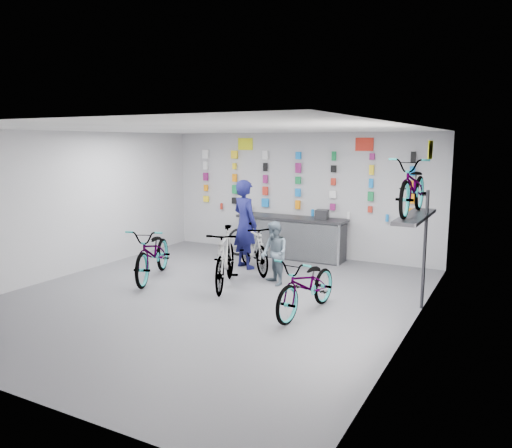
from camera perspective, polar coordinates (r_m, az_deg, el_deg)
The scene contains 21 objects.
floor at distance 9.16m, azimuth -5.22°, elevation -8.31°, with size 8.00×8.00×0.00m, color #545359.
ceiling at distance 8.73m, azimuth -5.52°, elevation 10.79°, with size 8.00×8.00×0.00m, color white.
wall_back at distance 12.33m, azimuth 4.94°, elevation 3.40°, with size 7.00×7.00×0.00m, color #B2B2B4.
wall_front at distance 5.97m, azimuth -27.07°, elevation -4.03°, with size 7.00×7.00×0.00m, color #B2B2B4.
wall_left at distance 11.13m, azimuth -20.59°, elevation 2.19°, with size 8.00×8.00×0.00m, color #B2B2B4.
wall_right at distance 7.51m, azimuth 17.54°, elevation -0.87°, with size 8.00×8.00×0.00m, color #B2B2B4.
counter at distance 12.06m, azimuth 4.01°, elevation -1.59°, with size 2.70×0.66×1.00m.
merch_wall at distance 12.29m, azimuth 4.31°, elevation 4.79°, with size 5.56×0.08×1.57m.
wall_bracket at distance 8.71m, azimuth 17.89°, elevation 0.24°, with size 0.39×1.90×2.00m.
sign_left at distance 12.91m, azimuth -1.22°, elevation 9.12°, with size 0.42×0.02×0.30m, color yellow.
sign_right at distance 11.71m, azimuth 12.29°, elevation 8.89°, with size 0.42×0.02×0.30m, color red.
sign_side at distance 8.58m, azimuth 19.30°, elevation 8.00°, with size 0.02×0.40×0.30m, color yellow.
bike_left at distance 10.39m, azimuth -11.65°, elevation -3.23°, with size 0.72×2.08×1.09m, color gray.
bike_center at distance 9.59m, azimuth -3.55°, elevation -3.87°, with size 0.55×1.94×1.16m, color gray.
bike_right at distance 8.19m, azimuth 5.87°, elevation -6.95°, with size 0.64×1.84×0.97m, color gray.
bike_service at distance 10.74m, azimuth -0.28°, elevation -2.71°, with size 0.50×1.76×1.06m, color gray.
bike_wall at distance 8.65m, azimuth 17.58°, elevation 4.14°, with size 0.63×1.80×0.95m, color gray.
clerk at distance 11.00m, azimuth -1.25°, elevation -0.02°, with size 0.72×0.47×1.96m, color #101145.
customer at distance 9.76m, azimuth 2.10°, elevation -3.37°, with size 0.61×0.47×1.25m, color slate.
spare_wheel at distance 12.33m, azimuth -2.02°, elevation -2.06°, with size 0.71×0.31×0.68m.
register at distance 11.68m, azimuth 7.56°, elevation 1.09°, with size 0.28×0.30×0.22m, color black.
Camera 1 is at (4.82, -7.28, 2.78)m, focal length 35.00 mm.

